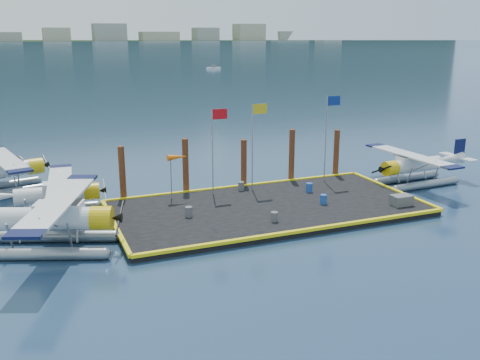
% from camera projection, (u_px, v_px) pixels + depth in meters
% --- Properties ---
extents(ground, '(4000.00, 4000.00, 0.00)m').
position_uv_depth(ground, '(268.00, 211.00, 35.34)').
color(ground, '#162744').
rests_on(ground, ground).
extents(dock, '(20.00, 10.00, 0.40)m').
position_uv_depth(dock, '(268.00, 208.00, 35.28)').
color(dock, black).
rests_on(dock, ground).
extents(dock_bumpers, '(20.25, 10.25, 0.18)m').
position_uv_depth(dock_bumpers, '(268.00, 204.00, 35.21)').
color(dock_bumpers, yellow).
rests_on(dock_bumpers, dock).
extents(far_backdrop, '(3050.00, 2050.00, 810.00)m').
position_uv_depth(far_backdrop, '(104.00, 34.00, 1673.45)').
color(far_backdrop, black).
rests_on(far_backdrop, ground).
extents(seaplane_a, '(9.89, 10.48, 3.79)m').
position_uv_depth(seaplane_a, '(52.00, 222.00, 28.49)').
color(seaplane_a, gray).
rests_on(seaplane_a, ground).
extents(seaplane_b, '(8.22, 9.07, 3.21)m').
position_uv_depth(seaplane_b, '(55.00, 197.00, 33.72)').
color(seaplane_b, gray).
rests_on(seaplane_b, ground).
extents(seaplane_c, '(9.14, 9.92, 3.51)m').
position_uv_depth(seaplane_c, '(1.00, 173.00, 38.88)').
color(seaplane_c, gray).
rests_on(seaplane_c, ground).
extents(seaplane_d, '(8.35, 9.20, 3.27)m').
position_uv_depth(seaplane_d, '(414.00, 167.00, 41.03)').
color(seaplane_d, gray).
rests_on(seaplane_d, ground).
extents(drum_0, '(0.45, 0.45, 0.63)m').
position_uv_depth(drum_0, '(189.00, 212.00, 33.01)').
color(drum_0, '#505155').
rests_on(drum_0, dock).
extents(drum_1, '(0.45, 0.45, 0.63)m').
position_uv_depth(drum_1, '(323.00, 199.00, 35.49)').
color(drum_1, '#1C449B').
rests_on(drum_1, dock).
extents(drum_3, '(0.42, 0.42, 0.59)m').
position_uv_depth(drum_3, '(274.00, 217.00, 32.17)').
color(drum_3, '#505155').
rests_on(drum_3, dock).
extents(drum_4, '(0.45, 0.45, 0.64)m').
position_uv_depth(drum_4, '(309.00, 187.00, 38.20)').
color(drum_4, '#1C449B').
rests_on(drum_4, dock).
extents(drum_5, '(0.44, 0.44, 0.62)m').
position_uv_depth(drum_5, '(241.00, 186.00, 38.60)').
color(drum_5, '#505155').
rests_on(drum_5, dock).
extents(crate, '(1.34, 0.89, 0.67)m').
position_uv_depth(crate, '(401.00, 200.00, 35.25)').
color(crate, '#505155').
rests_on(crate, dock).
extents(flagpole_red, '(1.14, 0.08, 6.00)m').
position_uv_depth(flagpole_red, '(215.00, 138.00, 36.75)').
color(flagpole_red, gray).
rests_on(flagpole_red, dock).
extents(flagpole_yellow, '(1.14, 0.08, 6.20)m').
position_uv_depth(flagpole_yellow, '(255.00, 134.00, 37.80)').
color(flagpole_yellow, gray).
rests_on(flagpole_yellow, dock).
extents(flagpole_blue, '(1.14, 0.08, 6.50)m').
position_uv_depth(flagpole_blue, '(329.00, 126.00, 39.91)').
color(flagpole_blue, gray).
rests_on(flagpole_blue, dock).
extents(windsock, '(1.40, 0.44, 3.12)m').
position_uv_depth(windsock, '(177.00, 158.00, 36.07)').
color(windsock, gray).
rests_on(windsock, dock).
extents(piling_0, '(0.44, 0.44, 4.00)m').
position_uv_depth(piling_0, '(122.00, 175.00, 36.57)').
color(piling_0, '#422012').
rests_on(piling_0, ground).
extents(piling_1, '(0.44, 0.44, 4.20)m').
position_uv_depth(piling_1, '(186.00, 168.00, 38.17)').
color(piling_1, '#422012').
rests_on(piling_1, ground).
extents(piling_2, '(0.44, 0.44, 3.80)m').
position_uv_depth(piling_2, '(244.00, 165.00, 39.85)').
color(piling_2, '#422012').
rests_on(piling_2, ground).
extents(piling_3, '(0.44, 0.44, 4.30)m').
position_uv_depth(piling_3, '(292.00, 157.00, 41.22)').
color(piling_3, '#422012').
rests_on(piling_3, ground).
extents(piling_4, '(0.44, 0.44, 4.00)m').
position_uv_depth(piling_4, '(336.00, 155.00, 42.71)').
color(piling_4, '#422012').
rests_on(piling_4, ground).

